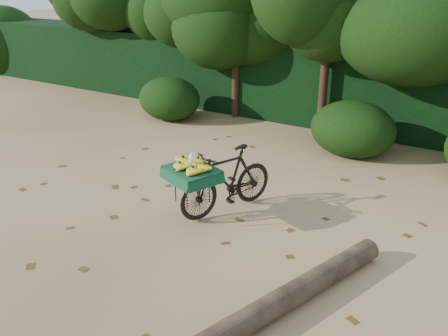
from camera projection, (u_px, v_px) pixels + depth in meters
The scene contains 7 objects.
ground at pixel (145, 222), 6.68m from camera, with size 80.00×80.00×0.00m, color tan.
vendor_bicycle at pixel (226, 180), 6.84m from camera, with size 1.13×1.79×0.98m.
fallen_log at pixel (266, 310), 4.73m from camera, with size 0.26×0.26×3.58m, color brown.
hedge_backdrop at pixel (320, 82), 11.25m from camera, with size 26.00×1.80×1.80m, color black.
tree_row at pixel (283, 36), 10.54m from camera, with size 14.50×2.00×4.00m, color black, non-canonical shape.
bush_clumps at pixel (304, 124), 9.61m from camera, with size 8.80×1.70×0.90m, color black, non-canonical shape.
leaf_litter at pixel (173, 205), 7.19m from camera, with size 7.00×7.30×0.01m, color #533A16, non-canonical shape.
Camera 1 is at (4.14, -4.35, 3.22)m, focal length 38.00 mm.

